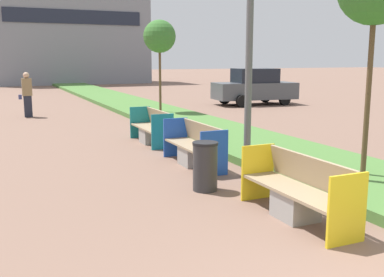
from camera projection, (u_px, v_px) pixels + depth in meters
name	position (u px, v px, depth m)	size (l,w,h in m)	color
planter_grass_strip	(192.00, 124.00, 15.71)	(2.80, 120.00, 0.18)	#4C7A38
building_backdrop	(70.00, 25.00, 42.00)	(14.09, 5.81, 10.83)	gray
bench_yellow_frame	(298.00, 194.00, 6.70)	(0.65, 2.16, 0.94)	#9E9B96
bench_blue_frame	(195.00, 149.00, 10.07)	(0.65, 2.13, 0.94)	#9E9B96
bench_teal_frame	(152.00, 130.00, 12.71)	(0.65, 2.00, 0.94)	#9E9B96
litter_bin	(205.00, 166.00, 8.12)	(0.47, 0.47, 0.89)	#2D2D30
sapling_tree_far	(160.00, 37.00, 18.25)	(1.33, 1.33, 3.92)	brown
pedestrian_walking	(27.00, 94.00, 18.22)	(0.53, 0.24, 1.82)	#232633
parked_car_distant	(255.00, 87.00, 23.14)	(4.38, 2.24, 1.86)	#474C51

